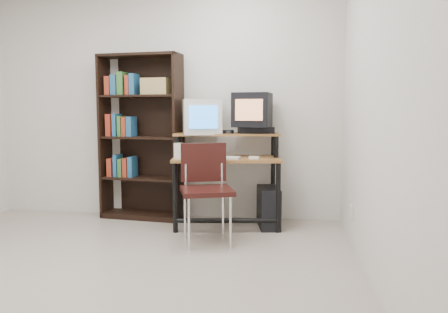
# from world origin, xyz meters

# --- Properties ---
(floor) EXTENTS (4.00, 4.00, 0.01)m
(floor) POSITION_xyz_m (0.00, 0.00, -0.01)
(floor) COLOR #ADA090
(floor) RESTS_ON ground
(back_wall) EXTENTS (4.00, 0.01, 2.60)m
(back_wall) POSITION_xyz_m (0.00, 2.00, 1.30)
(back_wall) COLOR silver
(back_wall) RESTS_ON floor
(right_wall) EXTENTS (0.01, 4.00, 2.60)m
(right_wall) POSITION_xyz_m (2.00, 0.00, 1.30)
(right_wall) COLOR silver
(right_wall) RESTS_ON floor
(computer_desk) EXTENTS (1.18, 0.70, 0.98)m
(computer_desk) POSITION_xyz_m (0.77, 1.62, 0.68)
(computer_desk) COLOR olive
(computer_desk) RESTS_ON floor
(crt_monitor) EXTENTS (0.48, 0.48, 0.37)m
(crt_monitor) POSITION_xyz_m (0.50, 1.68, 1.15)
(crt_monitor) COLOR beige
(crt_monitor) RESTS_ON computer_desk
(vcr) EXTENTS (0.41, 0.33, 0.08)m
(vcr) POSITION_xyz_m (1.07, 1.76, 1.01)
(vcr) COLOR black
(vcr) RESTS_ON computer_desk
(crt_tv) EXTENTS (0.42, 0.41, 0.36)m
(crt_tv) POSITION_xyz_m (1.03, 1.73, 1.23)
(crt_tv) COLOR black
(crt_tv) RESTS_ON vcr
(cd_spindle) EXTENTS (0.12, 0.12, 0.05)m
(cd_spindle) POSITION_xyz_m (0.78, 1.67, 0.99)
(cd_spindle) COLOR #26262B
(cd_spindle) RESTS_ON computer_desk
(keyboard) EXTENTS (0.48, 0.23, 0.03)m
(keyboard) POSITION_xyz_m (0.69, 1.47, 0.74)
(keyboard) COLOR beige
(keyboard) RESTS_ON computer_desk
(mousepad) EXTENTS (0.24, 0.21, 0.01)m
(mousepad) POSITION_xyz_m (1.07, 1.55, 0.72)
(mousepad) COLOR black
(mousepad) RESTS_ON computer_desk
(mouse) EXTENTS (0.11, 0.07, 0.03)m
(mouse) POSITION_xyz_m (1.07, 1.53, 0.74)
(mouse) COLOR white
(mouse) RESTS_ON mousepad
(desk_speaker) EXTENTS (0.08, 0.08, 0.17)m
(desk_speaker) POSITION_xyz_m (0.30, 1.47, 0.80)
(desk_speaker) COLOR beige
(desk_speaker) RESTS_ON computer_desk
(pc_tower) EXTENTS (0.28, 0.48, 0.42)m
(pc_tower) POSITION_xyz_m (1.22, 1.63, 0.21)
(pc_tower) COLOR black
(pc_tower) RESTS_ON floor
(school_chair) EXTENTS (0.58, 0.58, 0.91)m
(school_chair) POSITION_xyz_m (0.65, 1.07, 0.57)
(school_chair) COLOR black
(school_chair) RESTS_ON floor
(bookshelf) EXTENTS (0.95, 0.41, 1.84)m
(bookshelf) POSITION_xyz_m (-0.23, 1.86, 0.94)
(bookshelf) COLOR black
(bookshelf) RESTS_ON floor
(wall_outlet) EXTENTS (0.02, 0.08, 0.12)m
(wall_outlet) POSITION_xyz_m (1.99, 1.15, 0.30)
(wall_outlet) COLOR beige
(wall_outlet) RESTS_ON right_wall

